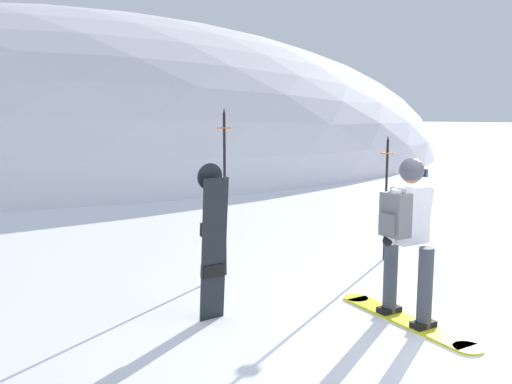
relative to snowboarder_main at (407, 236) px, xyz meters
The scene contains 6 objects.
ground_plane 1.13m from the snowboarder_main, 59.14° to the right, with size 300.00×300.00×0.00m, color white.
ridge_peak_main 28.01m from the snowboarder_main, 81.18° to the left, with size 42.61×38.35×14.62m.
snowboarder_main is the anchor object (origin of this frame).
spare_snowboard 1.98m from the snowboarder_main, 143.50° to the left, with size 0.28×0.17×1.66m.
piste_marker_near 2.48m from the snowboarder_main, 46.35° to the left, with size 0.20×0.20×1.85m.
piste_marker_far 2.60m from the snowboarder_main, 104.36° to the left, with size 0.20×0.20×2.23m.
Camera 1 is at (-4.64, -2.91, 2.13)m, focal length 37.48 mm.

